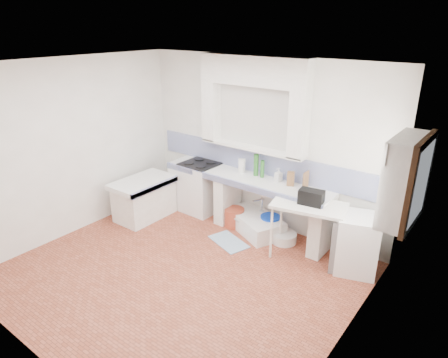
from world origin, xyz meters
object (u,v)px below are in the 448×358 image
Objects in this scene: side_table at (307,231)px; fridge at (357,244)px; sink at (255,223)px; stove at (201,188)px.

side_table is 0.72m from fridge.
fridge reaches higher than sink.
fridge is (2.97, -0.15, -0.03)m from stove.
fridge reaches higher than side_table.
sink is 1.26× the size of fridge.
fridge is at bearing -3.31° from side_table.
sink is 1.11m from side_table.
stove is 0.87× the size of side_table.
stove is at bearing 159.18° from fridge.
stove reaches higher than fridge.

